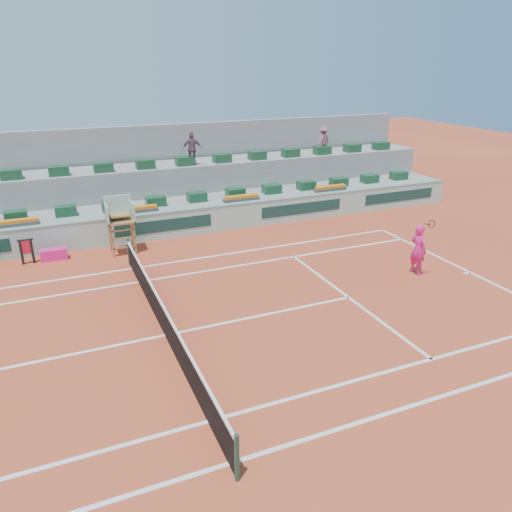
# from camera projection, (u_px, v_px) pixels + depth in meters

# --- Properties ---
(ground) EXTENTS (90.00, 90.00, 0.00)m
(ground) POSITION_uv_depth(u_px,v_px,m) (165.00, 335.00, 14.80)
(ground) COLOR #AB3B21
(ground) RESTS_ON ground
(seating_tier_lower) EXTENTS (36.00, 4.00, 1.20)m
(seating_tier_lower) POSITION_uv_depth(u_px,v_px,m) (111.00, 218.00, 23.73)
(seating_tier_lower) COLOR gray
(seating_tier_lower) RESTS_ON ground
(seating_tier_upper) EXTENTS (36.00, 2.40, 2.60)m
(seating_tier_upper) POSITION_uv_depth(u_px,v_px,m) (105.00, 195.00, 24.83)
(seating_tier_upper) COLOR gray
(seating_tier_upper) RESTS_ON ground
(stadium_back_wall) EXTENTS (36.00, 0.40, 4.40)m
(stadium_back_wall) POSITION_uv_depth(u_px,v_px,m) (99.00, 171.00, 25.87)
(stadium_back_wall) COLOR gray
(stadium_back_wall) RESTS_ON ground
(player_bag) EXTENTS (1.03, 0.46, 0.46)m
(player_bag) POSITION_uv_depth(u_px,v_px,m) (54.00, 254.00, 20.30)
(player_bag) COLOR #ED1E85
(player_bag) RESTS_ON ground
(spectator_mid) EXTENTS (1.02, 0.58, 1.64)m
(spectator_mid) POSITION_uv_depth(u_px,v_px,m) (192.00, 149.00, 25.06)
(spectator_mid) COLOR #704A58
(spectator_mid) RESTS_ON seating_tier_upper
(spectator_right) EXTENTS (1.11, 0.91, 1.50)m
(spectator_right) POSITION_uv_depth(u_px,v_px,m) (323.00, 140.00, 28.18)
(spectator_right) COLOR #A05062
(spectator_right) RESTS_ON seating_tier_upper
(court_lines) EXTENTS (23.89, 11.09, 0.01)m
(court_lines) POSITION_uv_depth(u_px,v_px,m) (165.00, 335.00, 14.80)
(court_lines) COLOR white
(court_lines) RESTS_ON ground
(tennis_net) EXTENTS (0.10, 11.97, 1.10)m
(tennis_net) POSITION_uv_depth(u_px,v_px,m) (164.00, 320.00, 14.61)
(tennis_net) COLOR black
(tennis_net) RESTS_ON ground
(advertising_hoarding) EXTENTS (36.00, 0.34, 1.26)m
(advertising_hoarding) POSITION_uv_depth(u_px,v_px,m) (119.00, 230.00, 21.84)
(advertising_hoarding) COLOR #A2CCB8
(advertising_hoarding) RESTS_ON ground
(umpire_chair) EXTENTS (1.10, 0.90, 2.40)m
(umpire_chair) POSITION_uv_depth(u_px,v_px,m) (120.00, 217.00, 20.64)
(umpire_chair) COLOR olive
(umpire_chair) RESTS_ON ground
(seat_row_lower) EXTENTS (32.90, 0.60, 0.44)m
(seat_row_lower) POSITION_uv_depth(u_px,v_px,m) (112.00, 206.00, 22.65)
(seat_row_lower) COLOR #174527
(seat_row_lower) RESTS_ON seating_tier_lower
(seat_row_upper) EXTENTS (32.90, 0.60, 0.44)m
(seat_row_upper) POSITION_uv_depth(u_px,v_px,m) (103.00, 167.00, 23.76)
(seat_row_upper) COLOR #174527
(seat_row_upper) RESTS_ON seating_tier_upper
(flower_planters) EXTENTS (26.80, 0.36, 0.28)m
(flower_planters) POSITION_uv_depth(u_px,v_px,m) (79.00, 216.00, 21.45)
(flower_planters) COLOR #494949
(flower_planters) RESTS_ON seating_tier_lower
(towel_rack) EXTENTS (0.59, 0.10, 1.03)m
(towel_rack) POSITION_uv_depth(u_px,v_px,m) (27.00, 249.00, 19.75)
(towel_rack) COLOR black
(towel_rack) RESTS_ON ground
(tennis_player) EXTENTS (0.54, 0.94, 2.28)m
(tennis_player) POSITION_uv_depth(u_px,v_px,m) (418.00, 249.00, 18.75)
(tennis_player) COLOR #ED1E85
(tennis_player) RESTS_ON ground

